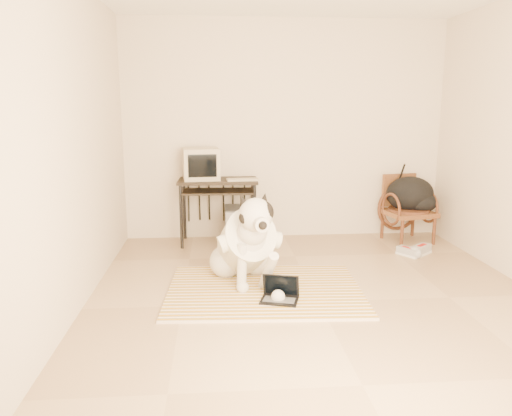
{
  "coord_description": "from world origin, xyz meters",
  "views": [
    {
      "loc": [
        -0.87,
        -4.0,
        1.67
      ],
      "look_at": [
        -0.5,
        0.54,
        0.72
      ],
      "focal_mm": 35.0,
      "sensor_mm": 36.0,
      "label": 1
    }
  ],
  "objects": [
    {
      "name": "rattan_chair",
      "position": [
        1.48,
        1.88,
        0.41
      ],
      "size": [
        0.63,
        0.62,
        0.82
      ],
      "color": "brown",
      "rests_on": "floor"
    },
    {
      "name": "wall_back",
      "position": [
        0.0,
        2.25,
        1.35
      ],
      "size": [
        4.5,
        0.0,
        4.5
      ],
      "primitive_type": "plane",
      "rotation": [
        1.57,
        0.0,
        0.0
      ],
      "color": "beige",
      "rests_on": "floor"
    },
    {
      "name": "computer_desk",
      "position": [
        -0.84,
        1.94,
        0.68
      ],
      "size": [
        0.96,
        0.55,
        0.79
      ],
      "color": "black",
      "rests_on": "floor"
    },
    {
      "name": "wall_left",
      "position": [
        -2.0,
        0.0,
        1.35
      ],
      "size": [
        0.0,
        4.5,
        4.5
      ],
      "primitive_type": "plane",
      "rotation": [
        1.57,
        0.0,
        1.57
      ],
      "color": "beige",
      "rests_on": "floor"
    },
    {
      "name": "floor",
      "position": [
        0.0,
        0.0,
        0.0
      ],
      "size": [
        4.5,
        4.5,
        0.0
      ],
      "primitive_type": "plane",
      "color": "tan",
      "rests_on": "ground"
    },
    {
      "name": "crt_monitor",
      "position": [
        -1.04,
        1.98,
        0.98
      ],
      "size": [
        0.46,
        0.44,
        0.38
      ],
      "color": "#B7A88F",
      "rests_on": "computer_desk"
    },
    {
      "name": "laptop",
      "position": [
        -0.33,
        0.02,
        0.07
      ],
      "size": [
        0.36,
        0.31,
        0.22
      ],
      "color": "black",
      "rests_on": "rug"
    },
    {
      "name": "desk_keyboard",
      "position": [
        -0.55,
        1.84,
        0.8
      ],
      "size": [
        0.38,
        0.17,
        0.02
      ],
      "primitive_type": "cube",
      "rotation": [
        0.0,
        0.0,
        0.1
      ],
      "color": "#B7A88F",
      "rests_on": "computer_desk"
    },
    {
      "name": "sneaker_right",
      "position": [
        1.44,
        1.28,
        0.05
      ],
      "size": [
        0.32,
        0.3,
        0.11
      ],
      "color": "silver",
      "rests_on": "floor"
    },
    {
      "name": "rug",
      "position": [
        -0.44,
        0.28,
        0.01
      ],
      "size": [
        1.81,
        1.42,
        0.02
      ],
      "color": "#C28113",
      "rests_on": "floor"
    },
    {
      "name": "sneaker_left",
      "position": [
        1.28,
        1.24,
        0.04
      ],
      "size": [
        0.24,
        0.29,
        0.09
      ],
      "color": "silver",
      "rests_on": "floor"
    },
    {
      "name": "wall_front",
      "position": [
        0.0,
        -2.25,
        1.35
      ],
      "size": [
        4.5,
        0.0,
        4.5
      ],
      "primitive_type": "plane",
      "rotation": [
        -1.57,
        0.0,
        0.0
      ],
      "color": "beige",
      "rests_on": "floor"
    },
    {
      "name": "backpack",
      "position": [
        1.54,
        1.88,
        0.57
      ],
      "size": [
        0.6,
        0.49,
        0.43
      ],
      "color": "black",
      "rests_on": "rattan_chair"
    },
    {
      "name": "dog",
      "position": [
        -0.59,
        0.53,
        0.38
      ],
      "size": [
        0.65,
        1.26,
        0.95
      ],
      "color": "silver",
      "rests_on": "rug"
    },
    {
      "name": "pc_tower",
      "position": [
        -0.66,
        1.93,
        0.22
      ],
      "size": [
        0.21,
        0.48,
        0.44
      ],
      "color": "#4C4C4E",
      "rests_on": "floor"
    }
  ]
}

